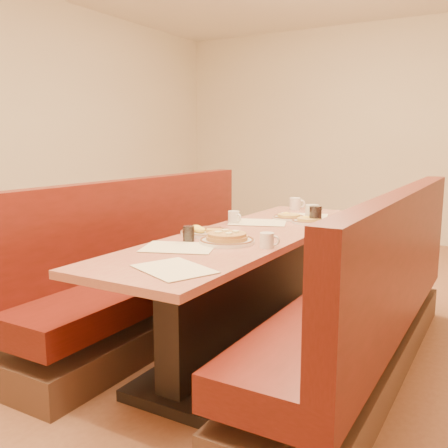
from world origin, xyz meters
The scene contains 19 objects.
ground centered at (0.00, 0.00, 0.00)m, with size 8.00×8.00×0.00m, color #9E6647.
room_envelope centered at (0.00, 0.00, 1.93)m, with size 6.04×8.04×2.82m.
diner_table centered at (0.00, 0.00, 0.37)m, with size 0.70×2.50×0.75m.
booth_left centered at (-0.73, 0.00, 0.36)m, with size 0.55×2.50×1.05m.
booth_right centered at (0.73, 0.00, 0.36)m, with size 0.55×2.50×1.05m.
placemat_near_left centered at (-0.12, -0.59, 0.75)m, with size 0.37×0.28×0.00m, color beige.
placemat_near_right centered at (0.12, -0.97, 0.75)m, with size 0.35×0.26×0.00m, color beige.
placemat_far_left centered at (-0.12, 0.35, 0.75)m, with size 0.38×0.29×0.00m, color beige.
placemat_far_right centered at (0.04, 0.79, 0.75)m, with size 0.36×0.27×0.00m, color beige.
pancake_plate centered at (0.04, -0.35, 0.77)m, with size 0.31×0.31×0.07m.
eggs_plate centered at (-0.21, -0.19, 0.77)m, with size 0.30×0.30×0.06m.
extra_plate_mid centered at (0.18, 0.52, 0.77)m, with size 0.23×0.23×0.05m.
extra_plate_far centered at (0.00, 0.61, 0.77)m, with size 0.23×0.23×0.05m.
coffee_mug_a centered at (0.28, -0.35, 0.79)m, with size 0.11×0.08×0.08m.
coffee_mug_b centered at (-0.26, 0.26, 0.79)m, with size 0.11×0.08×0.08m.
coffee_mug_c centered at (0.14, 0.70, 0.80)m, with size 0.13×0.09×0.10m.
coffee_mug_d centered at (-0.15, 1.10, 0.80)m, with size 0.13×0.09×0.10m.
soda_tumbler_near centered at (-0.17, -0.42, 0.79)m, with size 0.07×0.07×0.09m.
soda_tumbler_mid centered at (0.22, 0.55, 0.81)m, with size 0.09×0.09×0.12m.
Camera 1 is at (1.38, -2.70, 1.31)m, focal length 40.00 mm.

